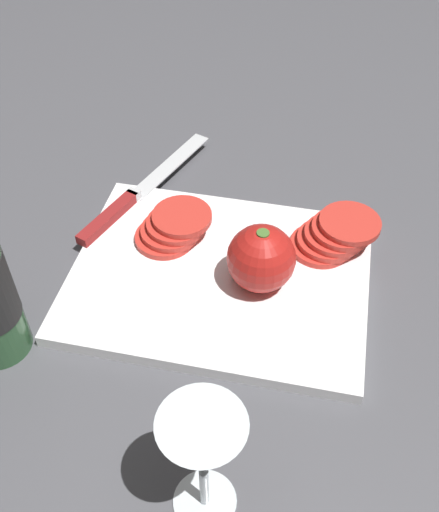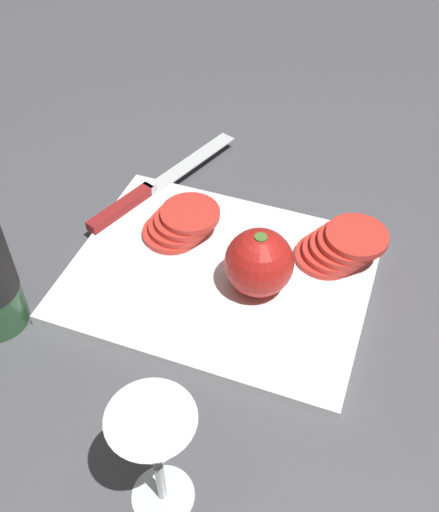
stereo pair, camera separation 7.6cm
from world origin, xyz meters
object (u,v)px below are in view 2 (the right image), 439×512
(whole_tomato, at_px, (259,263))
(knife, at_px, (140,195))
(tomato_slice_stack_far, at_px, (341,246))
(tomato_slice_stack_near, at_px, (181,223))
(wine_glass, at_px, (155,446))

(whole_tomato, height_order, knife, whole_tomato)
(whole_tomato, distance_m, knife, 0.24)
(whole_tomato, height_order, tomato_slice_stack_far, whole_tomato)
(knife, xyz_separation_m, tomato_slice_stack_near, (-0.09, 0.05, 0.01))
(tomato_slice_stack_near, bearing_deg, wine_glass, 109.70)
(wine_glass, relative_size, whole_tomato, 1.75)
(knife, height_order, tomato_slice_stack_near, tomato_slice_stack_near)
(wine_glass, height_order, whole_tomato, wine_glass)
(tomato_slice_stack_near, xyz_separation_m, tomato_slice_stack_far, (-0.22, -0.03, 0.00))
(wine_glass, bearing_deg, knife, -61.85)
(whole_tomato, distance_m, tomato_slice_stack_far, 0.12)
(whole_tomato, relative_size, tomato_slice_stack_far, 0.75)
(wine_glass, height_order, knife, wine_glass)
(wine_glass, xyz_separation_m, whole_tomato, (-0.01, -0.28, -0.04))
(wine_glass, distance_m, tomato_slice_stack_near, 0.37)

